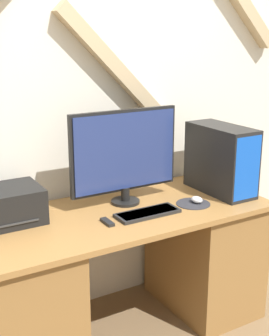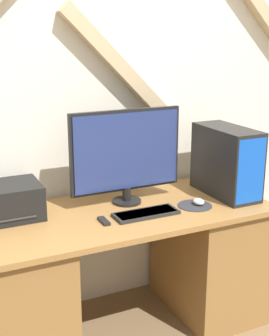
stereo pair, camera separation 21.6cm
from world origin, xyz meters
name	(u,v)px [view 1 (the left image)]	position (x,y,z in m)	size (l,w,h in m)	color
wall_back	(87,89)	(0.01, 0.77, 1.36)	(6.40, 0.13, 2.70)	silver
desk	(122,271)	(0.00, 0.36, 0.39)	(1.64, 0.71, 0.74)	olive
monitor	(125,153)	(0.08, 0.46, 1.03)	(0.65, 0.16, 0.53)	black
keyboard	(148,213)	(0.09, 0.24, 0.76)	(0.35, 0.13, 0.02)	black
mousepad	(193,204)	(0.40, 0.25, 0.75)	(0.19, 0.19, 0.00)	#2D2D33
mouse	(197,200)	(0.42, 0.25, 0.77)	(0.06, 0.07, 0.04)	silver
computer_tower	(221,159)	(0.67, 0.34, 0.95)	(0.20, 0.45, 0.40)	black
printer	(4,206)	(-0.59, 0.52, 0.83)	(0.38, 0.29, 0.18)	black
remote_control	(107,222)	(-0.15, 0.25, 0.75)	(0.03, 0.10, 0.02)	black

